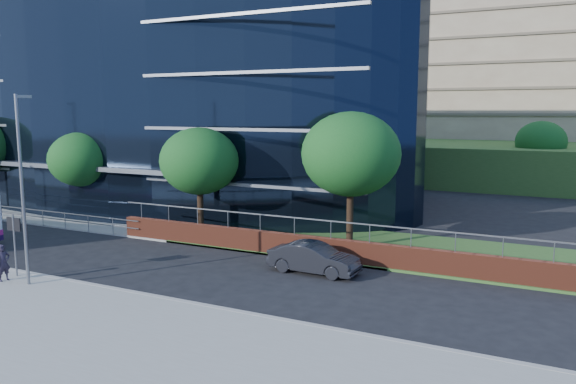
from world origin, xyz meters
The scene contains 13 objects.
far_forecourt centered at (-6.00, 11.00, 0.05)m, with size 50.00×8.00×0.10m, color gray.
grass_verge centered at (24.00, 11.00, 0.06)m, with size 36.00×8.00×0.12m, color #2D511E.
glass_office centered at (-4.00, 20.85, 8.00)m, with size 44.00×23.10×16.00m.
retaining_wall centered at (20.00, 7.30, 0.61)m, with size 34.00×0.40×2.11m.
guard_railings centered at (-8.00, 7.00, 0.82)m, with size 24.00×0.05×1.10m.
street_sign centered at (4.50, -1.59, 2.15)m, with size 0.85×0.09×2.80m.
tree_far_b centered at (-3.00, 9.50, 4.21)m, with size 4.29×4.29×6.05m.
tree_far_c centered at (7.00, 9.00, 4.54)m, with size 4.62×4.62×6.51m.
tree_far_d centered at (16.00, 10.00, 5.19)m, with size 5.28×5.28×7.44m.
tree_dist_e centered at (24.00, 40.00, 4.54)m, with size 4.62×4.62×6.51m.
streetlight_east centered at (6.00, -2.17, 4.44)m, with size 0.15×0.77×8.00m.
parked_car centered at (16.02, 5.20, 0.71)m, with size 1.49×4.28×1.41m, color black.
pedestrian centered at (4.63, -2.32, 0.95)m, with size 0.58×0.38×1.60m, color #231D2C.
Camera 1 is at (26.17, -17.96, 7.49)m, focal length 35.00 mm.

